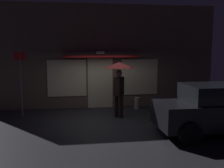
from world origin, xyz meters
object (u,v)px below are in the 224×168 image
Objects in this scene: person_with_umbrella at (119,73)px; sidewalk_bollard at (137,103)px; parked_car at (220,109)px; street_sign_post at (21,79)px.

person_with_umbrella is 4.17× the size of sidewalk_bollard.
street_sign_post reaches higher than parked_car.
parked_car is 7.81× the size of sidewalk_bollard.
sidewalk_bollard is (-1.74, 3.62, -0.53)m from parked_car.
street_sign_post is at bearing -172.27° from sidewalk_bollard.
parked_car is 4.05m from sidewalk_bollard.
person_with_umbrella is 3.76m from street_sign_post.
parked_car reaches higher than sidewalk_bollard.
street_sign_post is 4.91m from sidewalk_bollard.
person_with_umbrella is at bearing -10.15° from street_sign_post.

